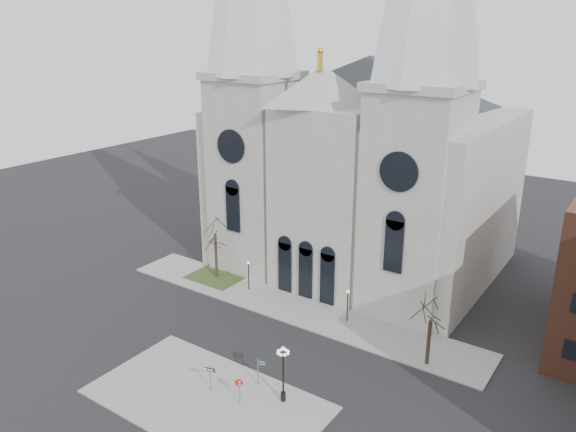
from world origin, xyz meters
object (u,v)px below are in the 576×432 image
Objects in this scene: one_way_sign at (210,374)px; globe_lamp at (283,367)px; stop_sign at (239,385)px; street_name_sign at (259,370)px.

globe_lamp is at bearing 6.75° from one_way_sign.
stop_sign is 2.63m from street_name_sign.
stop_sign is 3.56m from globe_lamp.
one_way_sign is 0.93× the size of street_name_sign.
street_name_sign is (2.67, 2.73, -0.09)m from one_way_sign.
globe_lamp is (2.58, 2.01, 1.40)m from stop_sign.
stop_sign reaches higher than one_way_sign.
stop_sign is 0.94× the size of street_name_sign.
one_way_sign is 3.82m from street_name_sign.
street_name_sign is at bearing 31.01° from one_way_sign.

